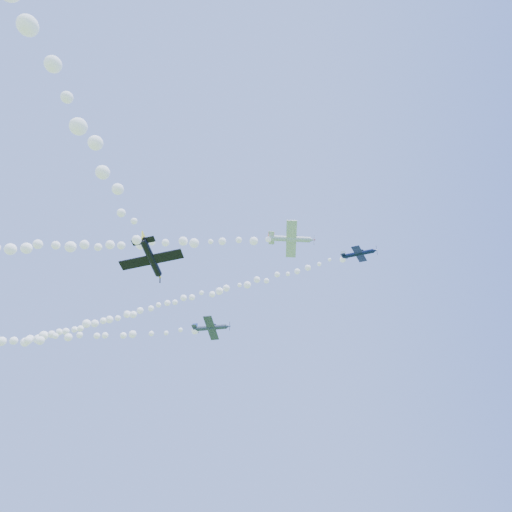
# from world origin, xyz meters

# --- Properties ---
(plane_white) EXTENTS (7.95, 8.34, 3.13)m
(plane_white) POSITION_xyz_m (8.22, -3.92, 48.82)
(plane_white) COLOR silver
(smoke_trail_white) EXTENTS (87.22, 7.46, 3.29)m
(smoke_trail_white) POSITION_xyz_m (-37.76, -6.40, 48.54)
(smoke_trail_white) COLOR white
(plane_navy) EXTENTS (6.83, 7.04, 2.60)m
(plane_navy) POSITION_xyz_m (20.67, 5.51, 52.41)
(plane_navy) COLOR #0C1537
(smoke_trail_navy) EXTENTS (78.23, 27.58, 2.71)m
(smoke_trail_navy) POSITION_xyz_m (-20.32, 19.08, 52.23)
(smoke_trail_navy) COLOR white
(plane_grey) EXTENTS (7.28, 7.55, 2.04)m
(plane_grey) POSITION_xyz_m (-7.26, 10.38, 41.11)
(plane_grey) COLOR #384051
(plane_black) EXTENTS (8.29, 7.97, 2.98)m
(plane_black) POSITION_xyz_m (-10.43, -14.80, 37.36)
(plane_black) COLOR black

